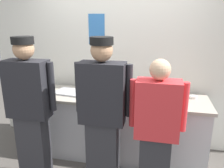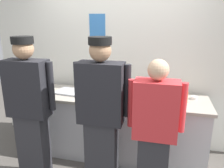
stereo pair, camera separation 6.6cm
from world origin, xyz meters
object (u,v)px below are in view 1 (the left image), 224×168
at_px(squeeze_bottle_primary, 186,96).
at_px(squeeze_bottle_secondary, 100,94).
at_px(plate_stack_rear, 119,92).
at_px(chefs_knife, 127,97).
at_px(plate_stack_front, 168,94).
at_px(chef_far_right, 156,130).
at_px(sheet_tray, 73,92).
at_px(mixing_bowl_steel, 149,96).
at_px(ramekin_green_sauce, 194,97).
at_px(chef_near_left, 30,108).
at_px(chef_center, 102,113).
at_px(ramekin_yellow_sauce, 134,93).

distance_m(squeeze_bottle_primary, squeeze_bottle_secondary, 1.09).
relative_size(plate_stack_rear, chefs_knife, 0.85).
bearing_deg(squeeze_bottle_secondary, plate_stack_front, 20.44).
xyz_separation_m(chef_far_right, squeeze_bottle_secondary, (-0.74, 0.54, 0.17)).
xyz_separation_m(plate_stack_rear, sheet_tray, (-0.65, -0.10, -0.02)).
distance_m(mixing_bowl_steel, ramekin_green_sauce, 0.62).
bearing_deg(chef_far_right, chef_near_left, 179.05).
height_order(chef_near_left, chef_far_right, chef_near_left).
bearing_deg(chef_near_left, ramekin_green_sauce, 23.88).
bearing_deg(ramekin_green_sauce, chef_far_right, -117.87).
xyz_separation_m(chef_center, sheet_tray, (-0.62, 0.68, -0.03)).
bearing_deg(chef_near_left, chefs_knife, 33.21).
bearing_deg(chefs_knife, chef_far_right, -59.09).
bearing_deg(sheet_tray, chef_near_left, -109.48).
distance_m(chef_near_left, chef_center, 0.87).
bearing_deg(plate_stack_rear, ramekin_green_sauce, 2.28).
height_order(chef_near_left, squeeze_bottle_secondary, chef_near_left).
distance_m(squeeze_bottle_secondary, ramekin_green_sauce, 1.25).
xyz_separation_m(plate_stack_front, chefs_knife, (-0.54, -0.16, -0.04)).
distance_m(squeeze_bottle_primary, ramekin_yellow_sauce, 0.69).
bearing_deg(mixing_bowl_steel, sheet_tray, 177.46).
bearing_deg(chefs_knife, plate_stack_rear, 135.98).
bearing_deg(plate_stack_front, mixing_bowl_steel, -143.90).
xyz_separation_m(chef_near_left, ramekin_yellow_sauce, (1.11, 0.82, -0.01)).
bearing_deg(sheet_tray, mixing_bowl_steel, -2.54).
xyz_separation_m(chef_center, squeeze_bottle_secondary, (-0.16, 0.49, 0.05)).
distance_m(plate_stack_front, plate_stack_rear, 0.68).
relative_size(mixing_bowl_steel, ramekin_yellow_sauce, 4.30).
distance_m(chef_near_left, squeeze_bottle_secondary, 0.88).
relative_size(chef_near_left, chef_center, 0.99).
height_order(plate_stack_front, squeeze_bottle_secondary, squeeze_bottle_secondary).
distance_m(chef_far_right, plate_stack_rear, 1.00).
bearing_deg(plate_stack_front, sheet_tray, -174.39).
bearing_deg(squeeze_bottle_primary, chef_far_right, -115.26).
height_order(plate_stack_rear, chefs_knife, plate_stack_rear).
distance_m(chef_far_right, squeeze_bottle_primary, 0.80).
distance_m(sheet_tray, ramekin_yellow_sauce, 0.87).
bearing_deg(plate_stack_front, chef_near_left, -152.11).
distance_m(chef_far_right, mixing_bowl_steel, 0.70).
distance_m(chef_far_right, squeeze_bottle_secondary, 0.93).
relative_size(chef_near_left, sheet_tray, 3.47).
xyz_separation_m(chef_near_left, chef_center, (0.87, 0.02, 0.01)).
xyz_separation_m(plate_stack_rear, mixing_bowl_steel, (0.43, -0.15, 0.03)).
distance_m(sheet_tray, chefs_knife, 0.79).
bearing_deg(chefs_knife, ramekin_yellow_sauce, 61.55).
height_order(mixing_bowl_steel, chefs_knife, mixing_bowl_steel).
bearing_deg(chef_center, chef_far_right, -4.28).
bearing_deg(chef_near_left, squeeze_bottle_secondary, 35.72).
bearing_deg(chef_center, plate_stack_front, 49.05).
height_order(plate_stack_rear, ramekin_yellow_sauce, plate_stack_rear).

